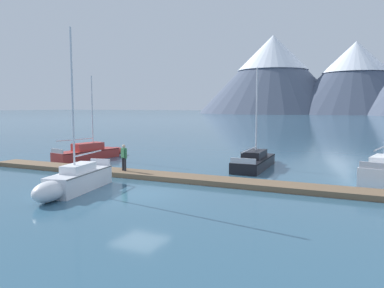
% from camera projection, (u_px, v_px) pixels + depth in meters
% --- Properties ---
extents(ground_plane, '(700.00, 700.00, 0.00)m').
position_uv_depth(ground_plane, '(140.00, 194.00, 19.07)').
color(ground_plane, '#335B75').
extents(mountain_west_summit, '(92.93, 92.93, 48.98)m').
position_uv_depth(mountain_west_summit, '(273.00, 72.00, 238.20)').
color(mountain_west_summit, '#4C566B').
rests_on(mountain_west_summit, ground).
extents(mountain_central_massif, '(81.14, 81.14, 41.33)m').
position_uv_depth(mountain_central_massif, '(355.00, 76.00, 216.16)').
color(mountain_central_massif, '#424C60').
rests_on(mountain_central_massif, ground).
extents(dock, '(29.25, 2.75, 0.30)m').
position_uv_depth(dock, '(177.00, 178.00, 22.62)').
color(dock, brown).
rests_on(dock, ground).
extents(sailboat_nearest_berth, '(2.77, 7.04, 6.97)m').
position_uv_depth(sailboat_nearest_berth, '(91.00, 152.00, 31.88)').
color(sailboat_nearest_berth, '#B2332D').
rests_on(sailboat_nearest_berth, ground).
extents(sailboat_second_berth, '(2.42, 6.09, 8.36)m').
position_uv_depth(sailboat_second_berth, '(74.00, 181.00, 19.31)').
color(sailboat_second_berth, silver).
rests_on(sailboat_second_berth, ground).
extents(sailboat_mid_dock_port, '(2.24, 7.79, 7.16)m').
position_uv_depth(sailboat_mid_dock_port, '(256.00, 160.00, 27.38)').
color(sailboat_mid_dock_port, black).
rests_on(sailboat_mid_dock_port, ground).
extents(sailboat_mid_dock_starboard, '(2.59, 6.12, 8.18)m').
position_uv_depth(sailboat_mid_dock_starboard, '(384.00, 170.00, 22.37)').
color(sailboat_mid_dock_starboard, white).
rests_on(sailboat_mid_dock_starboard, ground).
extents(person_on_dock, '(0.55, 0.35, 1.69)m').
position_uv_depth(person_on_dock, '(124.00, 156.00, 24.03)').
color(person_on_dock, '#232328').
rests_on(person_on_dock, dock).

